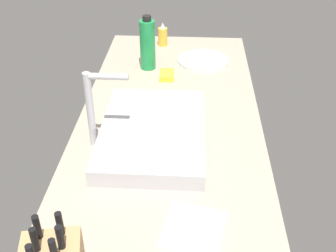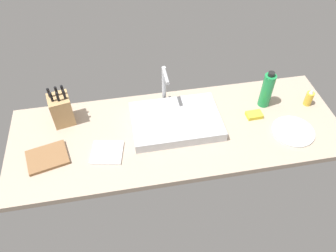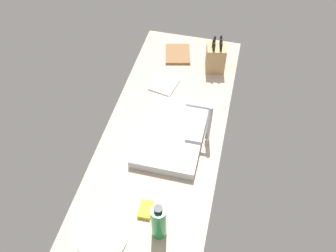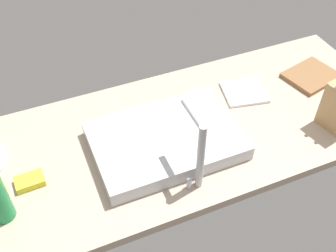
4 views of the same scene
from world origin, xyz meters
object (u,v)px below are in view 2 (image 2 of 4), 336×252
Objects in this scene: cutting_board at (47,157)px; faucet at (165,84)px; soap_bottle at (309,98)px; dish_towel at (107,153)px; dinner_plate at (293,131)px; knife_block at (61,109)px; water_bottle at (267,90)px; dish_sponge at (254,115)px; sink_basin at (176,121)px.

faucet is at bearing 23.97° from cutting_board.
soap_bottle is 0.72× the size of dish_towel.
cutting_board reaches higher than dinner_plate.
knife_block is (-58.77, -3.55, -6.27)cm from faucet.
knife_block is at bearing 175.27° from soap_bottle.
dish_sponge is at bearing -135.34° from water_bottle.
sink_basin is at bearing 164.59° from dinner_plate.
dish_towel is at bearing 178.07° from dinner_plate.
sink_basin is at bearing -24.55° from knife_block.
knife_block reaches higher than dinner_plate.
dish_sponge is at bearing -20.05° from knife_block.
water_bottle reaches higher than dinner_plate.
knife_block is at bearing 176.51° from water_bottle.
water_bottle reaches higher than soap_bottle.
faucet is 1.29× the size of cutting_board.
water_bottle is 2.64× the size of dish_sponge.
soap_bottle reaches higher than sink_basin.
dish_towel is (30.42, -2.01, -0.30)cm from cutting_board.
sink_basin reaches higher than dish_towel.
faucet is 1.62× the size of dish_towel.
sink_basin is 2.45× the size of cutting_board.
sink_basin is 22.06cm from faucet.
faucet is at bearing -8.13° from knife_block.
soap_bottle is at bearing -10.27° from water_bottle.
knife_block reaches higher than dish_sponge.
faucet is 1.13× the size of dinner_plate.
dish_towel is at bearing -160.65° from sink_basin.
water_bottle is at bearing 169.73° from soap_bottle.
water_bottle is (116.86, -7.12, 2.01)cm from knife_block.
dish_sponge is at bearing 8.06° from dish_towel.
cutting_board is at bearing -156.03° from faucet.
faucet is 50.42cm from dish_towel.
knife_block is 2.58× the size of dish_sponge.
water_bottle is (124.83, 19.00, 10.24)cm from cutting_board.
dish_sponge is at bearing -2.23° from sink_basin.
dish_sponge is (115.80, 10.07, 0.30)cm from cutting_board.
soap_bottle is at bearing 5.42° from cutting_board.
sink_basin is 3.07× the size of dish_towel.
dish_sponge reaches higher than dinner_plate.
faucet reaches higher than sink_basin.
dish_towel is at bearing -3.79° from cutting_board.
sink_basin is 1.89× the size of faucet.
faucet is 59.21cm from water_bottle.
cutting_board is (-7.97, -26.12, -8.24)cm from knife_block.
dinner_plate is 2.57× the size of dish_sponge.
sink_basin is at bearing -79.87° from faucet.
soap_bottle is 35.38cm from dish_sponge.
cutting_board reaches higher than dish_towel.
sink_basin is 4.26× the size of soap_bottle.
cutting_board is 132.90cm from dinner_plate.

